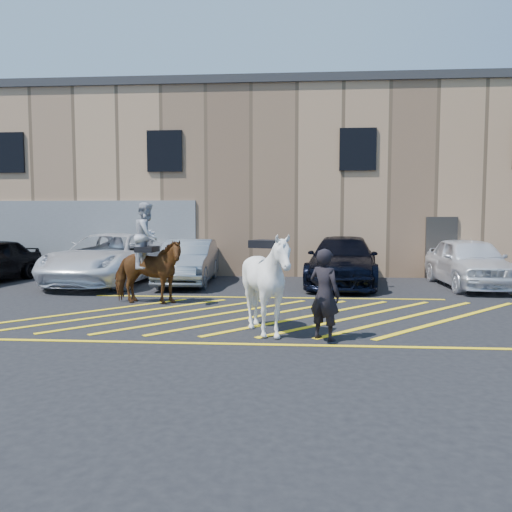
# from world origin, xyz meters

# --- Properties ---
(ground) EXTENTS (90.00, 90.00, 0.00)m
(ground) POSITION_xyz_m (0.00, 0.00, 0.00)
(ground) COLOR black
(ground) RESTS_ON ground
(car_white_pickup) EXTENTS (3.21, 6.13, 1.65)m
(car_white_pickup) POSITION_xyz_m (-5.36, 4.87, 0.82)
(car_white_pickup) COLOR white
(car_white_pickup) RESTS_ON ground
(car_silver_sedan) EXTENTS (1.70, 4.47, 1.45)m
(car_silver_sedan) POSITION_xyz_m (-2.72, 4.86, 0.73)
(car_silver_sedan) COLOR gray
(car_silver_sedan) RESTS_ON ground
(car_blue_suv) EXTENTS (2.85, 5.56, 1.54)m
(car_blue_suv) POSITION_xyz_m (2.33, 5.03, 0.77)
(car_blue_suv) COLOR black
(car_blue_suv) RESTS_ON ground
(car_white_suv) EXTENTS (1.87, 4.62, 1.57)m
(car_white_suv) POSITION_xyz_m (6.23, 4.76, 0.79)
(car_white_suv) COLOR white
(car_white_suv) RESTS_ON ground
(handler) EXTENTS (0.72, 0.67, 1.65)m
(handler) POSITION_xyz_m (1.27, -2.36, 0.82)
(handler) COLOR black
(handler) RESTS_ON ground
(warehouse) EXTENTS (32.42, 10.20, 7.30)m
(warehouse) POSITION_xyz_m (-0.01, 11.99, 3.65)
(warehouse) COLOR tan
(warehouse) RESTS_ON ground
(hatching_zone) EXTENTS (12.60, 5.12, 0.01)m
(hatching_zone) POSITION_xyz_m (-0.00, -0.30, 0.01)
(hatching_zone) COLOR yellow
(hatching_zone) RESTS_ON ground
(mounted_bay) EXTENTS (2.02, 1.07, 2.56)m
(mounted_bay) POSITION_xyz_m (-2.96, 1.04, 1.04)
(mounted_bay) COLOR brown
(mounted_bay) RESTS_ON ground
(saddled_white) EXTENTS (2.06, 2.17, 1.92)m
(saddled_white) POSITION_xyz_m (0.23, -2.12, 0.96)
(saddled_white) COLOR white
(saddled_white) RESTS_ON ground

